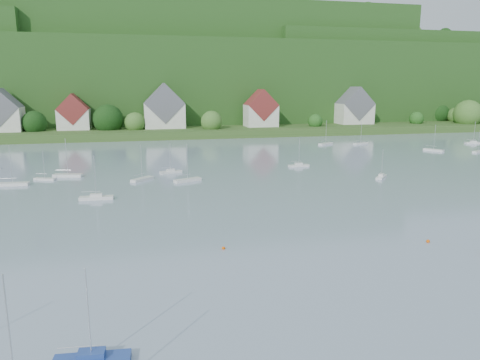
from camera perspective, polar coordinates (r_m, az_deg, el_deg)
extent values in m
cube|color=#315620|center=(199.88, -11.10, 6.31)|extent=(600.00, 60.00, 3.00)
cube|color=#1B4115|center=(274.00, -11.86, 11.58)|extent=(620.00, 160.00, 40.00)
cube|color=#1B4115|center=(269.57, -9.73, 13.36)|extent=(240.00, 130.00, 60.00)
cube|color=#1B4115|center=(303.82, 20.69, 11.46)|extent=(200.00, 110.00, 48.00)
sphere|color=#356324|center=(232.92, 26.78, 7.43)|extent=(12.88, 12.88, 12.88)
sphere|color=black|center=(245.56, 23.74, 7.67)|extent=(10.46, 10.46, 10.46)
sphere|color=#205419|center=(222.92, 21.35, 7.20)|extent=(6.45, 6.45, 6.45)
sphere|color=black|center=(250.25, 26.62, 7.50)|extent=(10.68, 10.68, 10.68)
sphere|color=#356324|center=(183.35, -13.10, 7.05)|extent=(8.19, 8.19, 8.19)
sphere|color=#356324|center=(248.71, 27.51, 7.38)|extent=(10.50, 10.50, 10.50)
sphere|color=#356324|center=(190.98, -26.84, 6.11)|extent=(6.49, 6.49, 6.49)
sphere|color=#356324|center=(198.82, 2.67, 8.06)|extent=(12.16, 12.16, 12.16)
sphere|color=#356324|center=(181.86, -3.60, 7.35)|extent=(8.73, 8.73, 8.73)
sphere|color=black|center=(188.96, -24.48, 6.55)|extent=(9.32, 9.32, 9.32)
sphere|color=#205419|center=(195.99, 9.46, 7.30)|extent=(6.24, 6.24, 6.24)
sphere|color=black|center=(216.54, 13.50, 7.72)|extent=(8.16, 8.16, 8.16)
sphere|color=#356324|center=(244.45, 25.53, 7.32)|extent=(8.09, 8.09, 8.09)
sphere|color=black|center=(186.01, -16.29, 7.33)|extent=(11.92, 11.92, 11.92)
sphere|color=black|center=(259.62, -27.99, 17.43)|extent=(7.18, 7.18, 7.18)
sphere|color=#205419|center=(261.28, -2.86, 20.68)|extent=(12.83, 12.83, 12.83)
sphere|color=#356324|center=(246.56, -22.00, 20.22)|extent=(8.18, 8.18, 8.18)
sphere|color=#205419|center=(281.59, -12.01, 19.80)|extent=(12.73, 12.73, 12.73)
sphere|color=#205419|center=(262.72, 7.69, 20.49)|extent=(11.50, 11.50, 11.50)
sphere|color=#205419|center=(284.93, 0.85, 20.01)|extent=(14.65, 14.65, 14.65)
sphere|color=#356324|center=(238.20, -1.83, 21.52)|extent=(11.95, 11.95, 11.95)
sphere|color=#205419|center=(271.91, 15.74, 19.81)|extent=(9.76, 9.76, 9.76)
sphere|color=#356324|center=(278.97, -22.51, 19.06)|extent=(7.07, 7.07, 7.07)
sphere|color=black|center=(245.46, -12.95, 20.79)|extent=(8.21, 8.21, 8.21)
sphere|color=#356324|center=(269.53, -17.36, 19.89)|extent=(12.24, 12.24, 12.24)
sphere|color=#356324|center=(273.52, 14.31, 19.80)|extent=(9.00, 9.00, 9.00)
sphere|color=#205419|center=(281.40, 10.24, 19.70)|extent=(8.03, 8.03, 8.03)
sphere|color=#356324|center=(317.17, 23.30, 15.90)|extent=(9.52, 9.52, 9.52)
sphere|color=#356324|center=(280.24, 10.01, 17.52)|extent=(14.97, 14.97, 14.97)
sphere|color=black|center=(284.80, 24.41, 16.32)|extent=(7.52, 7.52, 7.52)
sphere|color=#205419|center=(270.14, 5.75, 17.66)|extent=(9.78, 9.78, 9.78)
sphere|color=#205419|center=(284.83, 14.03, 17.15)|extent=(12.02, 12.02, 12.02)
sphere|color=black|center=(277.37, 19.36, 16.99)|extent=(11.57, 11.57, 11.57)
sphere|color=#205419|center=(258.15, 17.96, 17.56)|extent=(12.65, 12.65, 12.65)
sphere|color=#356324|center=(273.42, 21.12, 16.83)|extent=(8.28, 8.28, 8.28)
sphere|color=black|center=(317.13, 21.31, 15.99)|extent=(7.47, 7.47, 7.47)
sphere|color=#356324|center=(269.42, 10.69, 17.53)|extent=(9.48, 9.48, 9.48)
sphere|color=black|center=(334.60, 23.71, 14.54)|extent=(8.43, 8.43, 8.43)
sphere|color=#205419|center=(264.09, -21.05, 15.88)|extent=(12.01, 12.01, 12.01)
sphere|color=black|center=(309.07, 25.59, 14.86)|extent=(13.54, 13.54, 13.54)
sphere|color=black|center=(281.79, 14.01, 16.10)|extent=(15.08, 15.08, 15.08)
sphere|color=#356324|center=(291.65, 10.69, 16.11)|extent=(15.99, 15.99, 15.99)
sphere|color=black|center=(272.11, -12.87, 16.34)|extent=(15.72, 15.72, 15.72)
sphere|color=#356324|center=(376.15, 24.57, 14.22)|extent=(14.17, 14.17, 14.17)
sphere|color=#205419|center=(268.33, -9.61, 16.34)|extent=(10.54, 10.54, 10.54)
cube|color=beige|center=(192.45, -27.72, 6.78)|extent=(14.00, 10.00, 9.00)
cube|color=slate|center=(192.22, -27.85, 8.11)|extent=(14.00, 10.40, 14.00)
cube|color=beige|center=(189.78, -20.19, 7.20)|extent=(12.00, 9.00, 8.00)
cube|color=maroon|center=(189.55, -20.28, 8.40)|extent=(12.00, 9.36, 12.00)
cube|color=beige|center=(187.66, -9.50, 8.02)|extent=(16.00, 11.00, 10.00)
cube|color=slate|center=(187.42, -9.55, 9.54)|extent=(16.00, 11.44, 16.00)
cube|color=beige|center=(192.44, 2.63, 8.10)|extent=(13.00, 10.00, 9.00)
cube|color=maroon|center=(192.20, 2.64, 9.44)|extent=(13.00, 10.40, 13.00)
cube|color=beige|center=(212.64, 14.21, 8.11)|extent=(15.00, 10.00, 9.00)
cube|color=slate|center=(212.43, 14.27, 9.32)|extent=(15.00, 10.40, 15.00)
cube|color=navy|center=(36.97, -18.16, -20.81)|extent=(5.61, 2.00, 0.55)
cube|color=navy|center=(36.70, -18.22, -20.11)|extent=(2.01, 1.24, 0.50)
cylinder|color=silver|center=(35.15, -18.56, -15.68)|extent=(0.10, 0.10, 6.88)
cylinder|color=silver|center=(36.52, -19.64, -19.19)|extent=(3.02, 0.34, 0.08)
sphere|color=#EA5402|center=(63.85, 22.60, -7.25)|extent=(0.47, 0.47, 0.47)
sphere|color=#EA5402|center=(56.70, -2.10, -8.70)|extent=(0.44, 0.44, 0.44)
cube|color=silver|center=(178.14, 27.34, 4.18)|extent=(5.91, 2.60, 0.57)
cube|color=silver|center=(178.08, 27.36, 4.35)|extent=(2.17, 1.46, 0.50)
cylinder|color=silver|center=(177.76, 27.46, 5.41)|extent=(0.10, 0.10, 7.14)
cylinder|color=silver|center=(177.59, 27.14, 4.56)|extent=(3.10, 0.65, 0.08)
cube|color=silver|center=(96.22, -6.62, -0.01)|extent=(6.10, 3.88, 0.59)
cylinder|color=silver|center=(95.48, -6.68, 2.35)|extent=(0.10, 0.10, 7.42)
cylinder|color=silver|center=(95.55, -7.10, 0.63)|extent=(3.03, 1.37, 0.08)
cube|color=silver|center=(158.57, 10.74, 4.51)|extent=(6.15, 4.60, 0.61)
cylinder|color=silver|center=(158.11, 10.80, 6.00)|extent=(0.10, 0.10, 7.67)
cylinder|color=silver|center=(157.68, 10.57, 4.92)|extent=(2.94, 1.79, 0.08)
cube|color=silver|center=(103.97, 17.39, 0.38)|extent=(4.18, 4.30, 0.47)
cube|color=silver|center=(103.88, 17.41, 0.64)|extent=(1.80, 1.82, 0.50)
cylinder|color=silver|center=(103.42, 17.50, 2.10)|extent=(0.10, 0.10, 5.86)
cylinder|color=silver|center=(103.09, 17.34, 0.93)|extent=(1.84, 1.92, 0.08)
cube|color=silver|center=(105.67, -23.37, 0.12)|extent=(4.80, 2.91, 0.46)
cylinder|color=silver|center=(105.13, -23.51, 1.79)|extent=(0.10, 0.10, 5.81)
cylinder|color=silver|center=(105.83, -23.74, 0.73)|extent=(2.41, 1.01, 0.08)
cube|color=silver|center=(98.81, -12.24, 0.10)|extent=(5.02, 5.08, 0.56)
cylinder|color=silver|center=(98.14, -12.33, 2.26)|extent=(0.10, 0.10, 6.98)
cylinder|color=silver|center=(97.99, -12.60, 0.69)|extent=(2.21, 2.25, 0.08)
cube|color=silver|center=(105.87, -8.72, 0.99)|extent=(5.32, 2.76, 0.51)
cube|color=silver|center=(105.78, -8.73, 1.26)|extent=(2.00, 1.45, 0.50)
cylinder|color=silver|center=(105.28, -8.78, 2.84)|extent=(0.10, 0.10, 6.41)
cylinder|color=silver|center=(105.41, -9.13, 1.57)|extent=(2.74, 0.84, 0.08)
cube|color=silver|center=(102.59, -26.71, -0.46)|extent=(6.24, 2.21, 0.61)
cylinder|color=silver|center=(101.89, -26.92, 1.81)|extent=(0.10, 0.10, 7.64)
cylinder|color=silver|center=(102.67, -27.25, 0.18)|extent=(3.36, 0.36, 0.08)
cube|color=silver|center=(84.43, -17.65, -2.16)|extent=(5.93, 1.92, 0.59)
cube|color=silver|center=(84.31, -17.67, -1.80)|extent=(2.10, 1.24, 0.50)
cylinder|color=silver|center=(83.61, -17.82, 0.47)|extent=(0.10, 0.10, 7.32)
cylinder|color=silver|center=(84.29, -18.29, -1.39)|extent=(3.22, 0.23, 0.08)
cube|color=silver|center=(161.81, 14.96, 4.45)|extent=(5.90, 3.45, 0.57)
cylinder|color=silver|center=(161.39, 15.03, 5.81)|extent=(0.10, 0.10, 7.12)
cylinder|color=silver|center=(161.04, 14.78, 4.85)|extent=(2.97, 1.15, 0.08)
cube|color=silver|center=(152.86, 23.21, 3.49)|extent=(4.54, 6.03, 0.60)
cylinder|color=silver|center=(152.40, 23.34, 5.00)|extent=(0.10, 0.10, 7.52)
cylinder|color=silver|center=(153.06, 22.94, 3.98)|extent=(1.77, 2.88, 0.08)
cube|color=silver|center=(113.97, 7.42, 1.80)|extent=(5.25, 1.72, 0.52)
cube|color=silver|center=(113.89, 7.43, 2.05)|extent=(1.87, 1.11, 0.50)
cylinder|color=silver|center=(113.43, 7.47, 3.54)|extent=(0.10, 0.10, 6.48)
cylinder|color=silver|center=(113.48, 7.08, 2.36)|extent=(2.85, 0.23, 0.08)
cube|color=silver|center=(155.59, 27.79, 3.20)|extent=(5.08, 3.55, 0.50)
cylinder|color=silver|center=(155.21, 27.91, 4.43)|extent=(0.10, 0.10, 6.25)
cylinder|color=silver|center=(154.76, 27.72, 3.60)|extent=(2.47, 1.34, 0.08)
cube|color=silver|center=(107.48, -20.87, 0.54)|extent=(6.59, 3.25, 0.64)
cylinder|color=silver|center=(106.78, -21.04, 2.80)|extent=(0.10, 0.10, 7.94)
cylinder|color=silver|center=(107.62, -21.39, 1.18)|extent=(3.41, 0.92, 0.08)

